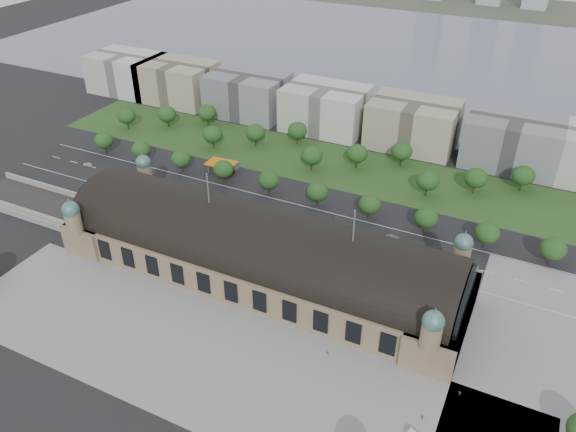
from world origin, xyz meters
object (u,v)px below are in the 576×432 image
at_px(traffic_car_1, 135,178).
at_px(parked_car_1, 161,207).
at_px(traffic_car_6, 449,275).
at_px(parked_car_0, 177,212).
at_px(traffic_car_0, 88,164).
at_px(traffic_car_3, 266,210).
at_px(traffic_car_2, 180,195).
at_px(bus_mid, 350,241).
at_px(bus_east, 330,236).
at_px(parked_car_3, 216,220).
at_px(traffic_car_5, 392,237).
at_px(parked_car_6, 196,211).
at_px(parked_car_5, 240,224).
at_px(parked_car_2, 198,212).
at_px(petrol_station, 227,164).
at_px(parked_car_4, 213,222).
at_px(traffic_car_4, 321,239).
at_px(pedestrian_2, 460,393).
at_px(pedestrian_0, 328,355).
at_px(pedestrian_1, 422,417).
at_px(bus_west, 314,231).

bearing_deg(traffic_car_1, parked_car_1, -123.61).
relative_size(traffic_car_6, parked_car_0, 1.23).
distance_m(traffic_car_0, traffic_car_3, 100.60).
xyz_separation_m(traffic_car_2, traffic_car_6, (123.18, -4.51, -0.08)).
bearing_deg(bus_mid, bus_east, 91.97).
bearing_deg(traffic_car_1, parked_car_3, -107.66).
relative_size(traffic_car_5, traffic_car_6, 0.99).
relative_size(parked_car_6, bus_east, 0.52).
distance_m(traffic_car_0, parked_car_0, 68.45).
bearing_deg(parked_car_5, bus_east, 70.26).
height_order(parked_car_1, parked_car_2, parked_car_1).
xyz_separation_m(parked_car_5, parked_car_6, (-22.36, 0.00, 0.15)).
relative_size(parked_car_0, parked_car_6, 0.72).
xyz_separation_m(petrol_station, parked_car_0, (1.36, -44.28, -2.28)).
height_order(traffic_car_2, parked_car_1, parked_car_1).
distance_m(parked_car_3, parked_car_4, 1.86).
relative_size(traffic_car_3, traffic_car_4, 1.04).
relative_size(traffic_car_1, parked_car_4, 0.89).
height_order(petrol_station, traffic_car_2, petrol_station).
height_order(traffic_car_3, traffic_car_5, traffic_car_5).
xyz_separation_m(traffic_car_4, parked_car_3, (-45.98, -6.46, 0.06)).
relative_size(petrol_station, traffic_car_5, 2.81).
distance_m(traffic_car_4, parked_car_5, 35.44).
relative_size(traffic_car_3, bus_mid, 0.35).
height_order(traffic_car_2, parked_car_0, traffic_car_2).
height_order(traffic_car_0, bus_mid, bus_mid).
height_order(petrol_station, parked_car_5, petrol_station).
distance_m(parked_car_2, pedestrian_2, 131.65).
relative_size(parked_car_0, parked_car_3, 0.84).
xyz_separation_m(petrol_station, pedestrian_0, (92.44, -92.42, -1.97)).
distance_m(traffic_car_0, parked_car_2, 76.03).
relative_size(parked_car_1, pedestrian_0, 2.94).
bearing_deg(bus_mid, parked_car_1, 99.26).
bearing_deg(traffic_car_4, pedestrian_1, 47.97).
bearing_deg(parked_car_1, traffic_car_3, 82.76).
bearing_deg(traffic_car_2, bus_west, 83.49).
bearing_deg(parked_car_5, parked_car_0, -112.49).
bearing_deg(petrol_station, parked_car_5, -52.51).
xyz_separation_m(parked_car_4, bus_east, (48.72, 11.00, 0.78)).
relative_size(parked_car_4, pedestrian_0, 2.23).
bearing_deg(parked_car_2, parked_car_0, -96.92).
height_order(traffic_car_2, bus_east, bus_east).
distance_m(traffic_car_4, traffic_car_6, 51.17).
bearing_deg(bus_west, traffic_car_0, 91.35).
relative_size(traffic_car_4, parked_car_1, 0.78).
xyz_separation_m(traffic_car_4, parked_car_4, (-46.01, -8.31, -0.05)).
xyz_separation_m(traffic_car_6, pedestrian_0, (-24.81, -56.31, 0.28)).
distance_m(traffic_car_6, pedestrian_0, 61.53).
distance_m(traffic_car_5, bus_west, 31.98).
bearing_deg(petrol_station, traffic_car_2, -100.64).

